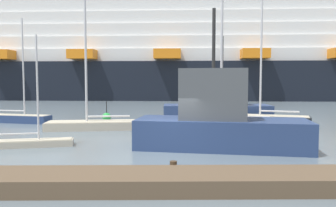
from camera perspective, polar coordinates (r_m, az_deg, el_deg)
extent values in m
plane|color=slate|center=(15.55, 0.49, -8.46)|extent=(600.00, 600.00, 0.00)
cube|color=brown|center=(10.63, 1.06, -12.88)|extent=(26.04, 1.87, 0.52)
cylinder|color=#423323|center=(11.60, 0.90, -11.17)|extent=(0.24, 0.24, 0.63)
cube|color=#BCB29E|center=(23.63, -12.24, -3.63)|extent=(6.59, 2.42, 0.53)
cube|color=beige|center=(23.59, -12.25, -2.94)|extent=(6.32, 2.25, 0.04)
cylinder|color=silver|center=(23.59, -13.69, 9.31)|extent=(0.15, 0.15, 10.12)
cylinder|color=silver|center=(23.48, -9.99, -2.13)|extent=(2.90, 0.41, 0.12)
cube|color=#BCB29E|center=(18.48, -21.88, -6.25)|extent=(4.10, 1.65, 0.32)
cube|color=beige|center=(18.45, -21.90, -5.70)|extent=(3.93, 1.55, 0.04)
cylinder|color=silver|center=(18.16, -21.11, 2.47)|extent=(0.10, 0.10, 5.27)
cylinder|color=silver|center=(18.51, -23.70, -4.68)|extent=(1.78, 0.43, 0.08)
cube|color=maroon|center=(20.86, 10.26, -4.21)|extent=(6.54, 3.37, 0.81)
cube|color=beige|center=(20.80, 10.27, -3.05)|extent=(6.26, 3.16, 0.04)
cylinder|color=silver|center=(20.83, 9.04, 10.48)|extent=(0.15, 0.15, 9.84)
cylinder|color=silver|center=(20.72, 12.80, -2.19)|extent=(2.76, 0.86, 0.12)
cube|color=black|center=(25.66, 16.26, -2.84)|extent=(6.11, 3.46, 0.77)
cube|color=beige|center=(25.61, 16.28, -1.95)|extent=(5.84, 3.27, 0.04)
cylinder|color=silver|center=(25.60, 15.40, 8.39)|extent=(0.14, 0.14, 9.26)
cylinder|color=silver|center=(25.56, 18.22, -1.26)|extent=(2.55, 1.01, 0.11)
cube|color=navy|center=(29.14, -23.57, -2.40)|extent=(5.04, 2.31, 0.59)
cube|color=beige|center=(29.11, -23.59, -1.78)|extent=(4.83, 2.17, 0.04)
cylinder|color=silver|center=(28.77, -23.17, 5.64)|extent=(0.12, 0.12, 7.54)
cylinder|color=silver|center=(29.51, -24.72, -1.10)|extent=(2.17, 0.61, 0.09)
cube|color=navy|center=(28.25, 8.15, -1.55)|extent=(8.74, 3.07, 1.32)
cube|color=#A3845B|center=(28.20, 9.06, 2.39)|extent=(3.40, 2.26, 2.57)
cylinder|color=#262626|center=(28.26, 9.13, 8.08)|extent=(0.17, 0.17, 3.03)
cube|color=navy|center=(16.89, 8.97, -5.03)|extent=(8.66, 4.29, 1.44)
cube|color=#4C5156|center=(16.71, 7.62, 1.60)|extent=(3.51, 2.70, 2.45)
cylinder|color=#262626|center=(16.82, 7.71, 10.75)|extent=(0.17, 0.17, 2.90)
sphere|color=green|center=(27.96, -10.28, -2.26)|extent=(0.71, 0.71, 0.71)
cylinder|color=black|center=(27.89, -10.30, -0.59)|extent=(0.06, 0.06, 0.92)
cube|color=black|center=(62.52, 6.62, 3.78)|extent=(117.84, 24.07, 6.44)
cube|color=white|center=(62.66, 6.65, 7.69)|extent=(108.37, 21.49, 2.11)
cube|color=white|center=(62.83, 6.67, 9.61)|extent=(101.87, 20.20, 2.11)
cube|color=white|center=(63.08, 6.68, 11.51)|extent=(95.36, 18.91, 2.11)
cube|color=white|center=(63.39, 6.70, 13.40)|extent=(88.86, 17.62, 2.11)
cube|color=white|center=(63.77, 6.71, 15.27)|extent=(82.36, 16.33, 2.11)
cube|color=orange|center=(61.95, -26.43, 7.36)|extent=(4.42, 3.55, 1.47)
cube|color=orange|center=(56.55, -14.18, 8.01)|extent=(4.42, 3.55, 1.47)
cube|color=orange|center=(54.13, -0.09, 8.32)|extent=(4.42, 3.55, 1.47)
cube|color=orange|center=(55.09, 14.39, 8.12)|extent=(4.42, 3.55, 1.47)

